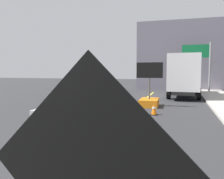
{
  "coord_description": "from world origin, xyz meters",
  "views": [
    {
      "loc": [
        2.61,
        0.07,
        2.19
      ],
      "look_at": [
        0.81,
        6.2,
        1.68
      ],
      "focal_mm": 37.36,
      "sensor_mm": 36.0,
      "label": 1
    }
  ],
  "objects_px": {
    "box_truck": "(185,75)",
    "arrow_board_trailer": "(149,98)",
    "pickup_car": "(82,106)",
    "highway_guide_sign": "(202,58)",
    "traffic_cone_mid_lane": "(142,145)",
    "roadwork_sign": "(90,173)",
    "traffic_cone_far_lane": "(149,122)",
    "traffic_cone_curbside": "(154,109)"
  },
  "relations": [
    {
      "from": "roadwork_sign",
      "to": "traffic_cone_curbside",
      "type": "height_order",
      "value": "roadwork_sign"
    },
    {
      "from": "arrow_board_trailer",
      "to": "highway_guide_sign",
      "type": "bearing_deg",
      "value": 70.3
    },
    {
      "from": "arrow_board_trailer",
      "to": "pickup_car",
      "type": "height_order",
      "value": "arrow_board_trailer"
    },
    {
      "from": "traffic_cone_curbside",
      "to": "arrow_board_trailer",
      "type": "bearing_deg",
      "value": 102.15
    },
    {
      "from": "box_truck",
      "to": "traffic_cone_curbside",
      "type": "distance_m",
      "value": 9.11
    },
    {
      "from": "arrow_board_trailer",
      "to": "traffic_cone_curbside",
      "type": "height_order",
      "value": "arrow_board_trailer"
    },
    {
      "from": "pickup_car",
      "to": "traffic_cone_curbside",
      "type": "height_order",
      "value": "pickup_car"
    },
    {
      "from": "box_truck",
      "to": "arrow_board_trailer",
      "type": "bearing_deg",
      "value": -109.55
    },
    {
      "from": "arrow_board_trailer",
      "to": "highway_guide_sign",
      "type": "xyz_separation_m",
      "value": [
        3.81,
        10.64,
        2.94
      ]
    },
    {
      "from": "roadwork_sign",
      "to": "arrow_board_trailer",
      "type": "distance_m",
      "value": 12.97
    },
    {
      "from": "arrow_board_trailer",
      "to": "box_truck",
      "type": "relative_size",
      "value": 0.36
    },
    {
      "from": "arrow_board_trailer",
      "to": "roadwork_sign",
      "type": "bearing_deg",
      "value": -84.53
    },
    {
      "from": "roadwork_sign",
      "to": "traffic_cone_mid_lane",
      "type": "xyz_separation_m",
      "value": [
        -0.27,
        4.12,
        -1.11
      ]
    },
    {
      "from": "roadwork_sign",
      "to": "pickup_car",
      "type": "height_order",
      "value": "roadwork_sign"
    },
    {
      "from": "box_truck",
      "to": "traffic_cone_curbside",
      "type": "relative_size",
      "value": 12.12
    },
    {
      "from": "arrow_board_trailer",
      "to": "traffic_cone_curbside",
      "type": "distance_m",
      "value": 2.84
    },
    {
      "from": "traffic_cone_mid_lane",
      "to": "arrow_board_trailer",
      "type": "bearing_deg",
      "value": 96.25
    },
    {
      "from": "roadwork_sign",
      "to": "traffic_cone_far_lane",
      "type": "relative_size",
      "value": 3.81
    },
    {
      "from": "roadwork_sign",
      "to": "traffic_cone_curbside",
      "type": "relative_size",
      "value": 3.74
    },
    {
      "from": "roadwork_sign",
      "to": "traffic_cone_far_lane",
      "type": "xyz_separation_m",
      "value": [
        -0.49,
        6.99,
        -1.17
      ]
    },
    {
      "from": "pickup_car",
      "to": "traffic_cone_mid_lane",
      "type": "relative_size",
      "value": 6.78
    },
    {
      "from": "arrow_board_trailer",
      "to": "traffic_cone_far_lane",
      "type": "relative_size",
      "value": 4.4
    },
    {
      "from": "traffic_cone_mid_lane",
      "to": "traffic_cone_far_lane",
      "type": "distance_m",
      "value": 2.87
    },
    {
      "from": "box_truck",
      "to": "pickup_car",
      "type": "xyz_separation_m",
      "value": [
        -4.35,
        -11.35,
        -1.15
      ]
    },
    {
      "from": "arrow_board_trailer",
      "to": "box_truck",
      "type": "xyz_separation_m",
      "value": [
        2.16,
        6.07,
        1.37
      ]
    },
    {
      "from": "arrow_board_trailer",
      "to": "pickup_car",
      "type": "relative_size",
      "value": 0.54
    },
    {
      "from": "arrow_board_trailer",
      "to": "traffic_cone_far_lane",
      "type": "bearing_deg",
      "value": -82.79
    },
    {
      "from": "arrow_board_trailer",
      "to": "highway_guide_sign",
      "type": "relative_size",
      "value": 0.54
    },
    {
      "from": "box_truck",
      "to": "pickup_car",
      "type": "distance_m",
      "value": 12.21
    },
    {
      "from": "pickup_car",
      "to": "traffic_cone_mid_lane",
      "type": "xyz_separation_m",
      "value": [
        3.15,
        -3.47,
        -0.33
      ]
    },
    {
      "from": "arrow_board_trailer",
      "to": "highway_guide_sign",
      "type": "distance_m",
      "value": 11.68
    },
    {
      "from": "highway_guide_sign",
      "to": "traffic_cone_mid_lane",
      "type": "relative_size",
      "value": 6.73
    },
    {
      "from": "highway_guide_sign",
      "to": "traffic_cone_mid_lane",
      "type": "bearing_deg",
      "value": -98.36
    },
    {
      "from": "roadwork_sign",
      "to": "box_truck",
      "type": "height_order",
      "value": "box_truck"
    },
    {
      "from": "pickup_car",
      "to": "highway_guide_sign",
      "type": "xyz_separation_m",
      "value": [
        6.0,
        15.92,
        2.73
      ]
    },
    {
      "from": "arrow_board_trailer",
      "to": "traffic_cone_curbside",
      "type": "bearing_deg",
      "value": -77.85
    },
    {
      "from": "arrow_board_trailer",
      "to": "highway_guide_sign",
      "type": "height_order",
      "value": "highway_guide_sign"
    },
    {
      "from": "traffic_cone_far_lane",
      "to": "traffic_cone_curbside",
      "type": "xyz_separation_m",
      "value": [
        -0.15,
        3.11,
        0.01
      ]
    },
    {
      "from": "roadwork_sign",
      "to": "traffic_cone_mid_lane",
      "type": "relative_size",
      "value": 3.14
    },
    {
      "from": "pickup_car",
      "to": "traffic_cone_curbside",
      "type": "bearing_deg",
      "value": 41.91
    },
    {
      "from": "traffic_cone_mid_lane",
      "to": "highway_guide_sign",
      "type": "bearing_deg",
      "value": 81.64
    },
    {
      "from": "traffic_cone_curbside",
      "to": "pickup_car",
      "type": "bearing_deg",
      "value": -138.09
    }
  ]
}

